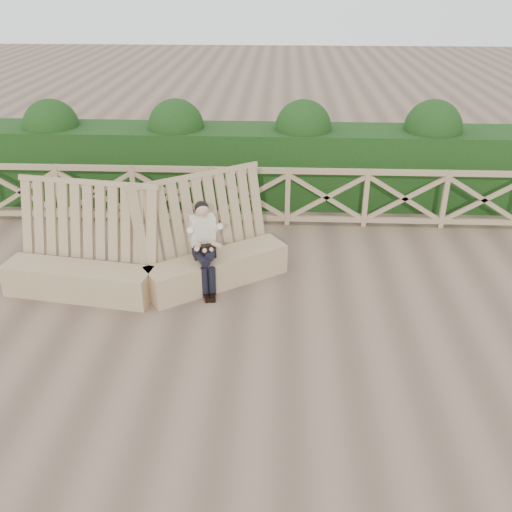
{
  "coord_description": "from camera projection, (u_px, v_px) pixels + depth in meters",
  "views": [
    {
      "loc": [
        0.59,
        -6.36,
        4.38
      ],
      "look_at": [
        0.28,
        0.4,
        0.9
      ],
      "focal_mm": 40.0,
      "sensor_mm": 36.0,
      "label": 1
    }
  ],
  "objects": [
    {
      "name": "guardrail",
      "position": [
        249.0,
        196.0,
        10.53
      ],
      "size": [
        10.1,
        0.09,
        1.1
      ],
      "color": "#917A54",
      "rests_on": "ground"
    },
    {
      "name": "hedge",
      "position": [
        252.0,
        165.0,
        11.51
      ],
      "size": [
        12.0,
        1.2,
        1.5
      ],
      "primitive_type": "cube",
      "color": "black",
      "rests_on": "ground"
    },
    {
      "name": "bench",
      "position": [
        148.0,
        263.0,
        8.5
      ],
      "size": [
        4.17,
        1.9,
        1.6
      ],
      "rotation": [
        0.0,
        0.0,
        0.27
      ],
      "color": "#927353",
      "rests_on": "ground"
    },
    {
      "name": "woman",
      "position": [
        204.0,
        242.0,
        8.36
      ],
      "size": [
        0.48,
        0.81,
        1.34
      ],
      "rotation": [
        0.0,
        0.0,
        0.35
      ],
      "color": "black",
      "rests_on": "ground"
    },
    {
      "name": "ground",
      "position": [
        234.0,
        328.0,
        7.68
      ],
      "size": [
        60.0,
        60.0,
        0.0
      ],
      "primitive_type": "plane",
      "color": "brown",
      "rests_on": "ground"
    }
  ]
}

